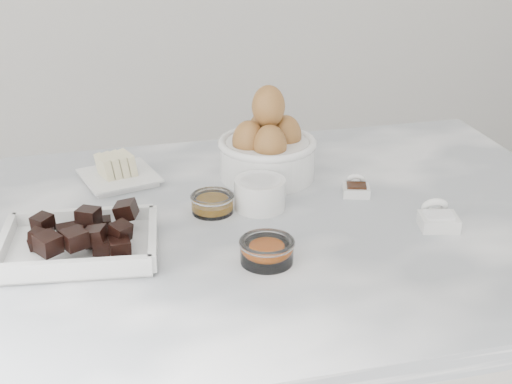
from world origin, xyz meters
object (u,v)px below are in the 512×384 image
zest_bowl (267,250)px  salt_spoon (438,217)px  vanilla_spoon (356,188)px  chocolate_dish (79,239)px  butter_plate (118,172)px  egg_bowl (267,148)px  honey_bowl (212,203)px  sugar_ramekin (260,193)px

zest_bowl → salt_spoon: bearing=8.5°
zest_bowl → vanilla_spoon: (0.22, 0.19, -0.01)m
chocolate_dish → butter_plate: 0.27m
butter_plate → egg_bowl: 0.28m
vanilla_spoon → salt_spoon: salt_spoon is taller
honey_bowl → zest_bowl: size_ratio=0.89×
butter_plate → zest_bowl: butter_plate is taller
chocolate_dish → vanilla_spoon: chocolate_dish is taller
chocolate_dish → butter_plate: size_ratio=1.61×
vanilla_spoon → zest_bowl: bearing=-138.0°
egg_bowl → butter_plate: bearing=171.1°
sugar_ramekin → salt_spoon: bearing=-27.2°
chocolate_dish → egg_bowl: size_ratio=1.37×
sugar_ramekin → honey_bowl: (-0.08, 0.00, -0.01)m
butter_plate → vanilla_spoon: (0.41, -0.16, -0.01)m
chocolate_dish → salt_spoon: bearing=-4.8°
sugar_ramekin → zest_bowl: sugar_ramekin is taller
vanilla_spoon → salt_spoon: (0.08, -0.15, 0.00)m
sugar_ramekin → egg_bowl: 0.14m
butter_plate → honey_bowl: bearing=-48.9°
butter_plate → salt_spoon: size_ratio=1.90×
chocolate_dish → vanilla_spoon: 0.50m
butter_plate → salt_spoon: (0.49, -0.31, -0.00)m
chocolate_dish → sugar_ramekin: chocolate_dish is taller
egg_bowl → vanilla_spoon: bearing=-40.6°
chocolate_dish → salt_spoon: (0.57, -0.05, -0.01)m
egg_bowl → honey_bowl: bearing=-135.8°
zest_bowl → salt_spoon: (0.30, 0.05, -0.00)m
honey_bowl → salt_spoon: (0.35, -0.14, -0.00)m
butter_plate → egg_bowl: size_ratio=0.85×
sugar_ramekin → honey_bowl: bearing=177.6°
zest_bowl → vanilla_spoon: same height
sugar_ramekin → honey_bowl: 0.08m
egg_bowl → vanilla_spoon: 0.18m
honey_bowl → butter_plate: bearing=131.1°
honey_bowl → zest_bowl: zest_bowl is taller
sugar_ramekin → zest_bowl: size_ratio=1.05×
egg_bowl → salt_spoon: size_ratio=2.24×
zest_bowl → vanilla_spoon: bearing=42.0°
sugar_ramekin → vanilla_spoon: (0.18, 0.01, -0.02)m
butter_plate → honey_bowl: (0.15, -0.17, -0.00)m
butter_plate → salt_spoon: bearing=-32.0°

